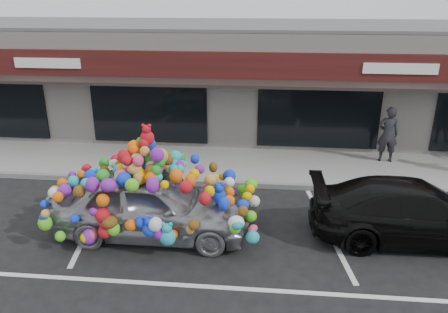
# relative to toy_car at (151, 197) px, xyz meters

# --- Properties ---
(ground) EXTENTS (90.00, 90.00, 0.00)m
(ground) POSITION_rel_toy_car_xyz_m (1.46, 0.38, -0.99)
(ground) COLOR black
(ground) RESTS_ON ground
(shop_building) EXTENTS (24.00, 7.20, 4.31)m
(shop_building) POSITION_rel_toy_car_xyz_m (1.46, 8.82, 1.18)
(shop_building) COLOR silver
(shop_building) RESTS_ON ground
(sidewalk) EXTENTS (26.00, 3.00, 0.15)m
(sidewalk) POSITION_rel_toy_car_xyz_m (1.46, 4.38, -0.91)
(sidewalk) COLOR gray
(sidewalk) RESTS_ON ground
(kerb) EXTENTS (26.00, 0.18, 0.16)m
(kerb) POSITION_rel_toy_car_xyz_m (1.46, 2.88, -0.91)
(kerb) COLOR slate
(kerb) RESTS_ON ground
(parking_stripe_left) EXTENTS (0.73, 4.37, 0.01)m
(parking_stripe_left) POSITION_rel_toy_car_xyz_m (-1.74, 0.58, -0.98)
(parking_stripe_left) COLOR silver
(parking_stripe_left) RESTS_ON ground
(parking_stripe_mid) EXTENTS (0.73, 4.37, 0.01)m
(parking_stripe_mid) POSITION_rel_toy_car_xyz_m (4.26, 0.58, -0.98)
(parking_stripe_mid) COLOR silver
(parking_stripe_mid) RESTS_ON ground
(lane_line) EXTENTS (14.00, 0.12, 0.01)m
(lane_line) POSITION_rel_toy_car_xyz_m (3.46, -1.92, -0.98)
(lane_line) COLOR silver
(lane_line) RESTS_ON ground
(toy_car) EXTENTS (3.37, 4.99, 2.91)m
(toy_car) POSITION_rel_toy_car_xyz_m (0.00, 0.00, 0.00)
(toy_car) COLOR gray
(toy_car) RESTS_ON ground
(black_sedan) EXTENTS (2.05, 4.89, 1.41)m
(black_sedan) POSITION_rel_toy_car_xyz_m (6.19, 0.38, -0.28)
(black_sedan) COLOR black
(black_sedan) RESTS_ON ground
(pedestrian_a) EXTENTS (0.70, 0.47, 1.87)m
(pedestrian_a) POSITION_rel_toy_car_xyz_m (6.68, 5.09, 0.10)
(pedestrian_a) COLOR #232228
(pedestrian_a) RESTS_ON sidewalk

